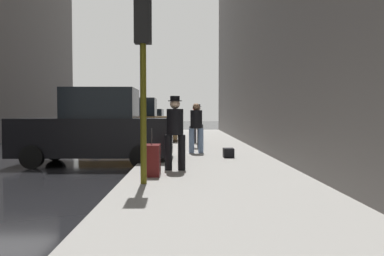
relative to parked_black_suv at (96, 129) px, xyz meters
The scene contains 13 objects.
ground_plane 2.85m from the parked_black_suv, behind, with size 120.00×120.00×0.00m, color black.
sidewalk 3.49m from the parked_black_suv, ahead, with size 4.00×40.00×0.15m, color gray.
parked_black_suv is the anchor object (origin of this frame).
parked_bronze_suv 7.15m from the parked_black_suv, 90.00° to the left, with size 4.61×2.09×2.25m.
parked_blue_sedan 13.99m from the parked_black_suv, 90.00° to the left, with size 4.26×2.17×1.79m.
fire_hydrant 2.63m from the parked_black_suv, 45.59° to the left, with size 0.42×0.22×0.70m.
traffic_light 4.66m from the parked_black_suv, 64.67° to the right, with size 0.32×0.32×3.60m.
pedestrian_with_fedora 3.28m from the parked_black_suv, 42.59° to the right, with size 0.51×0.43×1.78m.
pedestrian_in_jeans 3.44m from the parked_black_suv, 28.52° to the left, with size 0.50×0.40×1.71m.
pedestrian_with_beanie 6.81m from the parked_black_suv, 61.86° to the left, with size 0.53×0.47×1.78m.
pedestrian_in_red_jacket 4.83m from the parked_black_suv, 50.80° to the left, with size 0.52×0.46×1.71m.
rolling_suitcase 3.59m from the parked_black_suv, 57.15° to the right, with size 0.36×0.56×1.04m.
duffel_bag 4.08m from the parked_black_suv, ahead, with size 0.32×0.44×0.28m.
Camera 1 is at (5.33, -10.96, 1.52)m, focal length 35.00 mm.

